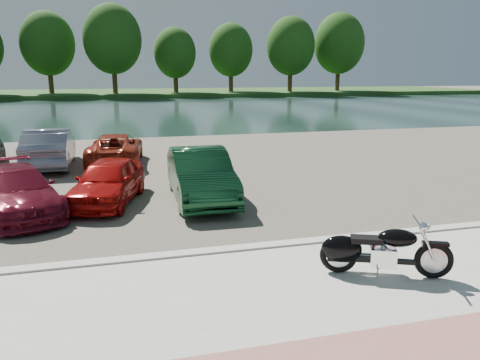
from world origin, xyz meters
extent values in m
plane|color=#595447|center=(0.00, 0.00, 0.00)|extent=(200.00, 200.00, 0.00)
cube|color=#ACAAA2|center=(0.00, -1.00, 0.05)|extent=(60.00, 6.00, 0.10)
cube|color=#ACAAA2|center=(0.00, 2.00, 0.07)|extent=(60.00, 0.30, 0.14)
cube|color=#443E37|center=(0.00, 11.00, 0.02)|extent=(60.00, 18.00, 0.04)
cube|color=#192E2A|center=(0.00, 40.00, 0.00)|extent=(120.00, 40.00, 0.00)
cube|color=#204318|center=(0.00, 72.00, 0.30)|extent=(120.00, 24.00, 0.60)
cylinder|color=#3C2C16|center=(-12.00, 67.40, 3.30)|extent=(0.70, 0.70, 5.40)
ellipsoid|color=#113C10|center=(-12.00, 67.40, 7.62)|extent=(7.56, 7.56, 9.07)
cylinder|color=#3C2C16|center=(-3.00, 64.60, 3.52)|extent=(0.70, 0.70, 5.85)
ellipsoid|color=#113C10|center=(-3.00, 64.60, 8.21)|extent=(8.19, 8.19, 9.83)
cylinder|color=#3C2C16|center=(6.00, 66.00, 2.85)|extent=(0.70, 0.70, 4.50)
ellipsoid|color=#113C10|center=(6.00, 66.00, 6.45)|extent=(6.30, 6.30, 7.56)
cylinder|color=#3C2C16|center=(15.00, 67.40, 3.08)|extent=(0.70, 0.70, 4.95)
ellipsoid|color=#113C10|center=(15.00, 67.40, 7.04)|extent=(6.93, 6.93, 8.32)
cylinder|color=#3C2C16|center=(24.00, 64.60, 3.30)|extent=(0.70, 0.70, 5.40)
ellipsoid|color=#113C10|center=(24.00, 64.60, 7.62)|extent=(7.56, 7.56, 9.07)
cylinder|color=#3C2C16|center=(33.00, 66.00, 3.52)|extent=(0.70, 0.70, 5.85)
ellipsoid|color=#113C10|center=(33.00, 66.00, 8.21)|extent=(8.19, 8.19, 9.83)
torus|color=black|center=(1.95, -0.26, 0.44)|extent=(0.67, 0.38, 0.68)
torus|color=black|center=(0.44, 0.40, 0.44)|extent=(0.67, 0.38, 0.68)
cylinder|color=#B2B2B7|center=(1.95, -0.26, 0.44)|extent=(0.45, 0.24, 0.46)
cylinder|color=#B2B2B7|center=(0.44, 0.40, 0.44)|extent=(0.45, 0.24, 0.46)
cylinder|color=silver|center=(1.78, -0.29, 0.74)|extent=(0.32, 0.18, 0.63)
cylinder|color=silver|center=(1.86, -0.11, 0.74)|extent=(0.32, 0.18, 0.63)
cylinder|color=silver|center=(1.65, -0.13, 1.13)|extent=(0.33, 0.70, 0.04)
sphere|color=silver|center=(1.74, -0.17, 1.05)|extent=(0.21, 0.21, 0.16)
sphere|color=silver|center=(1.80, -0.20, 1.05)|extent=(0.14, 0.14, 0.11)
cube|color=black|center=(1.95, -0.26, 0.75)|extent=(0.47, 0.31, 0.06)
cube|color=black|center=(1.19, 0.07, 0.38)|extent=(1.14, 0.57, 0.08)
cube|color=silver|center=(1.15, 0.09, 0.45)|extent=(0.54, 0.47, 0.34)
cylinder|color=silver|center=(1.24, 0.05, 0.65)|extent=(0.30, 0.26, 0.27)
cylinder|color=silver|center=(1.06, 0.13, 0.65)|extent=(0.30, 0.26, 0.27)
ellipsoid|color=black|center=(1.36, 0.00, 0.82)|extent=(0.77, 0.60, 0.32)
cube|color=black|center=(0.87, 0.21, 0.76)|extent=(0.62, 0.48, 0.10)
ellipsoid|color=black|center=(0.48, 0.38, 0.56)|extent=(0.80, 0.60, 0.50)
cube|color=black|center=(0.44, 0.40, 0.49)|extent=(0.44, 0.32, 0.30)
cylinder|color=silver|center=(0.94, 0.36, 0.32)|extent=(1.04, 0.52, 0.09)
cylinder|color=silver|center=(0.94, 0.36, 0.40)|extent=(1.04, 0.52, 0.09)
cylinder|color=#B2B2B7|center=(0.98, -0.03, 0.23)|extent=(0.08, 0.14, 0.22)
imported|color=#580C1B|center=(-5.92, 6.03, 0.66)|extent=(3.11, 4.61, 1.24)
imported|color=#A80D0B|center=(-3.64, 6.54, 0.67)|extent=(2.48, 3.99, 1.27)
imported|color=#0F371C|center=(-1.05, 6.18, 0.78)|extent=(1.69, 4.54, 1.48)
imported|color=slate|center=(-5.86, 12.47, 0.80)|extent=(1.63, 4.61, 1.52)
imported|color=maroon|center=(-3.39, 12.54, 0.65)|extent=(2.42, 4.57, 1.22)
camera|label=1|loc=(-3.35, -6.82, 3.69)|focal=35.00mm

